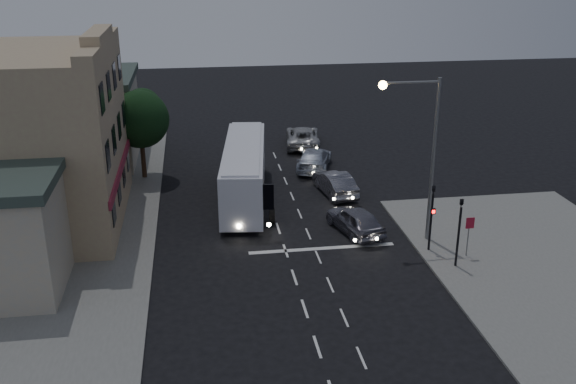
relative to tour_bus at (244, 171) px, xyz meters
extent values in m
plane|color=black|center=(1.51, -9.92, -1.98)|extent=(120.00, 120.00, 0.00)
cube|color=slate|center=(14.51, -13.92, -1.92)|extent=(12.00, 24.00, 0.12)
cube|color=slate|center=(-11.49, -1.92, -1.92)|extent=(12.00, 50.00, 0.12)
cube|color=silver|center=(1.51, -16.92, -1.97)|extent=(0.12, 1.60, 0.01)
cube|color=silver|center=(1.51, -13.92, -1.97)|extent=(0.12, 1.60, 0.01)
cube|color=silver|center=(1.51, -10.92, -1.97)|extent=(0.12, 1.60, 0.01)
cube|color=silver|center=(1.51, -7.92, -1.97)|extent=(0.12, 1.60, 0.01)
cube|color=silver|center=(1.51, -4.92, -1.97)|extent=(0.12, 1.60, 0.01)
cube|color=silver|center=(1.51, -1.92, -1.97)|extent=(0.12, 1.60, 0.01)
cube|color=silver|center=(1.51, 1.08, -1.97)|extent=(0.12, 1.60, 0.01)
cube|color=silver|center=(1.51, 4.08, -1.97)|extent=(0.12, 1.60, 0.01)
cube|color=silver|center=(1.51, 7.08, -1.97)|extent=(0.12, 1.60, 0.01)
cube|color=silver|center=(3.11, -17.92, -1.97)|extent=(0.10, 1.50, 0.01)
cube|color=silver|center=(3.11, -14.92, -1.97)|extent=(0.10, 1.50, 0.01)
cube|color=silver|center=(3.11, -11.92, -1.97)|extent=(0.10, 1.50, 0.01)
cube|color=silver|center=(3.11, -8.92, -1.97)|extent=(0.10, 1.50, 0.01)
cube|color=silver|center=(3.11, -5.92, -1.97)|extent=(0.10, 1.50, 0.01)
cube|color=silver|center=(3.11, -2.92, -1.97)|extent=(0.10, 1.50, 0.01)
cube|color=silver|center=(3.11, 0.08, -1.97)|extent=(0.10, 1.50, 0.01)
cube|color=silver|center=(3.11, 3.08, -1.97)|extent=(0.10, 1.50, 0.01)
cube|color=silver|center=(3.11, 6.08, -1.97)|extent=(0.10, 1.50, 0.01)
cube|color=silver|center=(3.11, 9.08, -1.97)|extent=(0.10, 1.50, 0.01)
cube|color=silver|center=(3.51, -7.92, -1.97)|extent=(8.00, 0.35, 0.01)
cube|color=white|center=(0.00, 0.00, -0.04)|extent=(3.89, 12.09, 3.17)
cube|color=white|center=(0.00, 0.00, 1.59)|extent=(3.45, 11.65, 0.18)
cube|color=black|center=(0.00, -5.89, 0.45)|extent=(2.28, 0.39, 1.49)
cube|color=black|center=(1.25, 0.49, 0.60)|extent=(1.23, 9.84, 0.89)
cube|color=black|center=(-1.25, 0.49, 0.60)|extent=(1.23, 9.84, 0.89)
cube|color=maroon|center=(1.26, 0.99, -0.49)|extent=(0.68, 5.41, 1.39)
cube|color=maroon|center=(-1.26, 0.99, -0.49)|extent=(0.68, 5.41, 1.39)
cylinder|color=black|center=(-1.24, -4.16, -1.48)|extent=(0.46, 1.02, 0.99)
cylinder|color=black|center=(1.24, -4.16, -1.48)|extent=(0.46, 1.02, 0.99)
cylinder|color=black|center=(-1.24, 2.48, -1.48)|extent=(0.46, 1.02, 0.99)
cylinder|color=black|center=(1.24, 2.48, -1.48)|extent=(0.46, 1.02, 0.99)
cylinder|color=black|center=(-1.24, 4.16, -1.48)|extent=(0.46, 1.02, 0.99)
cylinder|color=black|center=(1.24, 4.16, -1.48)|extent=(0.46, 1.02, 0.99)
cylinder|color=#FFF2CC|center=(-0.84, -5.96, -1.23)|extent=(0.26, 0.08, 0.26)
cylinder|color=#FFF2CC|center=(0.84, -5.96, -1.23)|extent=(0.26, 0.08, 0.26)
imported|color=slate|center=(5.79, -6.12, -1.20)|extent=(2.97, 4.85, 1.54)
imported|color=slate|center=(5.96, 0.06, -1.20)|extent=(2.32, 4.87, 1.54)
imported|color=#B5BDCB|center=(5.59, 5.44, -1.20)|extent=(3.69, 5.72, 1.54)
imported|color=#B1B1B1|center=(5.74, 11.30, -1.17)|extent=(3.44, 6.09, 1.60)
cylinder|color=black|center=(9.11, -9.12, -0.26)|extent=(0.12, 0.12, 3.20)
imported|color=black|center=(9.11, -9.12, 1.79)|extent=(0.15, 0.18, 0.90)
cube|color=black|center=(9.11, -9.30, 0.44)|extent=(0.25, 0.12, 0.30)
cube|color=#FF0C0C|center=(9.11, -9.37, 0.44)|extent=(0.16, 0.02, 0.18)
cylinder|color=black|center=(9.81, -11.12, -0.26)|extent=(0.12, 0.12, 3.20)
imported|color=black|center=(9.81, -11.12, 1.79)|extent=(0.18, 0.15, 0.90)
cylinder|color=slate|center=(10.81, -10.12, -0.86)|extent=(0.06, 0.06, 2.00)
cube|color=maroon|center=(10.81, -10.19, 0.04)|extent=(0.45, 0.03, 0.60)
cylinder|color=slate|center=(9.51, -7.72, 2.64)|extent=(0.20, 0.20, 9.00)
cylinder|color=slate|center=(8.01, -7.72, 6.94)|extent=(3.00, 0.12, 0.12)
sphere|color=#FFBF59|center=(6.51, -7.72, 6.84)|extent=(0.44, 0.44, 0.44)
cube|color=tan|center=(-12.49, -1.92, 3.14)|extent=(10.00, 12.00, 10.00)
cube|color=tan|center=(-7.99, -1.92, 8.39)|extent=(1.00, 12.00, 0.50)
cube|color=tan|center=(-7.99, -1.92, 8.89)|extent=(1.00, 6.00, 0.50)
cube|color=maroon|center=(-7.44, -1.92, 1.14)|extent=(0.15, 12.00, 0.50)
cube|color=black|center=(-7.47, -6.42, 0.34)|extent=(0.06, 1.30, 1.50)
cube|color=black|center=(-7.47, -3.42, 0.34)|extent=(0.06, 1.30, 1.50)
cube|color=black|center=(-7.47, -0.42, 0.34)|extent=(0.06, 1.30, 1.50)
cube|color=black|center=(-7.47, 2.58, 0.34)|extent=(0.06, 1.30, 1.50)
cube|color=black|center=(-7.47, -6.42, 3.34)|extent=(0.06, 1.30, 1.50)
cube|color=black|center=(-7.47, -3.42, 3.34)|extent=(0.06, 1.30, 1.50)
cube|color=black|center=(-7.47, -0.42, 3.34)|extent=(0.06, 1.30, 1.50)
cube|color=black|center=(-7.47, 2.58, 3.34)|extent=(0.06, 1.30, 1.50)
cube|color=black|center=(-7.47, -6.42, 6.34)|extent=(0.06, 1.30, 1.50)
cube|color=black|center=(-7.47, -3.42, 6.34)|extent=(0.06, 1.30, 1.50)
cube|color=black|center=(-7.47, -0.42, 6.34)|extent=(0.06, 1.30, 1.50)
cube|color=black|center=(-7.47, 2.58, 6.34)|extent=(0.06, 1.30, 1.50)
cube|color=tan|center=(-11.99, 10.08, 1.14)|extent=(9.00, 9.00, 6.00)
cube|color=#34423B|center=(-11.99, 10.08, 4.39)|extent=(9.40, 9.40, 0.50)
cylinder|color=black|center=(-6.69, 5.08, -0.46)|extent=(0.32, 0.32, 2.80)
sphere|color=black|center=(-6.69, 5.08, 2.34)|extent=(4.00, 4.00, 4.00)
sphere|color=#173318|center=(-6.49, 5.68, 3.04)|extent=(2.60, 2.60, 2.60)
sphere|color=black|center=(-6.99, 4.48, 2.74)|extent=(2.40, 2.40, 2.40)
camera|label=1|loc=(-2.97, -38.76, 13.31)|focal=40.00mm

